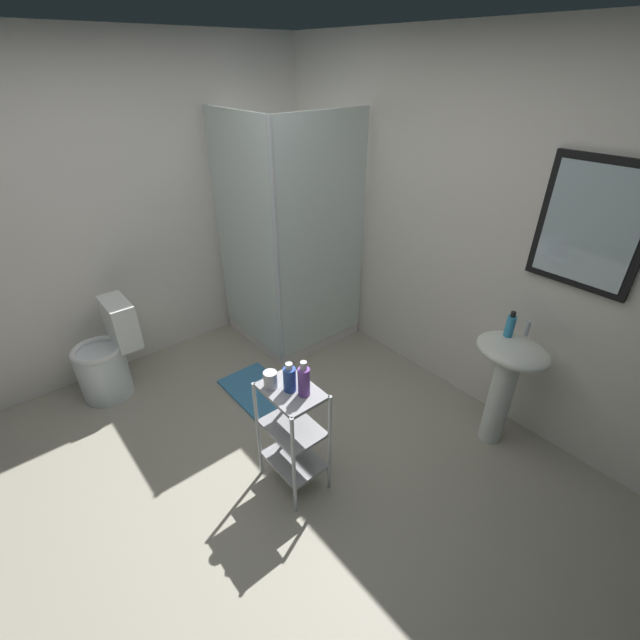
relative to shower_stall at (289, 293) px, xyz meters
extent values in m
cube|color=#A19C8A|center=(1.21, -1.22, -0.47)|extent=(4.20, 4.20, 0.02)
cube|color=silver|center=(1.21, 0.63, 0.79)|extent=(4.20, 0.10, 2.50)
cube|color=black|center=(2.07, 0.56, 1.06)|extent=(0.56, 0.03, 0.72)
cube|color=silver|center=(2.07, 0.54, 1.06)|extent=(0.48, 0.01, 0.64)
cube|color=white|center=(-0.64, -1.22, 0.79)|extent=(0.10, 4.20, 2.50)
cube|color=white|center=(-0.10, 0.10, -0.41)|extent=(0.90, 0.90, 0.10)
cube|color=silver|center=(-0.10, -0.35, 0.59)|extent=(0.90, 0.02, 1.90)
cube|color=silver|center=(0.35, 0.10, 0.59)|extent=(0.02, 0.90, 1.90)
cylinder|color=silver|center=(0.35, -0.35, 0.59)|extent=(0.04, 0.04, 1.90)
cylinder|color=silver|center=(-0.10, 0.10, -0.36)|extent=(0.08, 0.08, 0.00)
cylinder|color=white|center=(1.95, 0.30, -0.12)|extent=(0.15, 0.15, 0.68)
ellipsoid|color=white|center=(1.95, 0.30, 0.28)|extent=(0.46, 0.37, 0.13)
cylinder|color=silver|center=(1.95, 0.42, 0.40)|extent=(0.03, 0.03, 0.10)
cylinder|color=white|center=(-0.27, -1.61, -0.26)|extent=(0.37, 0.37, 0.40)
torus|color=white|center=(-0.27, -1.61, -0.05)|extent=(0.37, 0.37, 0.04)
cube|color=white|center=(-0.27, -1.40, 0.12)|extent=(0.35, 0.17, 0.36)
cylinder|color=silver|center=(1.17, -1.11, -0.09)|extent=(0.02, 0.02, 0.74)
cylinder|color=silver|center=(1.53, -1.11, -0.09)|extent=(0.02, 0.02, 0.74)
cylinder|color=silver|center=(1.17, -0.85, -0.09)|extent=(0.02, 0.02, 0.74)
cylinder|color=silver|center=(1.53, -0.85, -0.09)|extent=(0.02, 0.02, 0.74)
cube|color=#99999E|center=(1.35, -0.98, -0.28)|extent=(0.36, 0.26, 0.02)
cube|color=#99999E|center=(1.35, -0.98, -0.01)|extent=(0.36, 0.26, 0.02)
cube|color=#99999E|center=(1.35, -0.98, 0.27)|extent=(0.36, 0.26, 0.02)
cylinder|color=#389ED1|center=(1.88, 0.33, 0.42)|extent=(0.05, 0.05, 0.14)
cylinder|color=black|center=(1.88, 0.33, 0.50)|extent=(0.03, 0.03, 0.03)
cylinder|color=#2C50AE|center=(1.35, -0.98, 0.35)|extent=(0.07, 0.07, 0.14)
cylinder|color=white|center=(1.35, -0.98, 0.44)|extent=(0.04, 0.04, 0.04)
cylinder|color=purple|center=(1.43, -0.94, 0.36)|extent=(0.07, 0.07, 0.17)
cylinder|color=silver|center=(1.43, -0.94, 0.47)|extent=(0.04, 0.04, 0.05)
cylinder|color=silver|center=(1.26, -1.05, 0.33)|extent=(0.08, 0.08, 0.10)
cube|color=teal|center=(0.47, -0.69, -0.45)|extent=(0.60, 0.40, 0.02)
camera|label=1|loc=(2.86, -2.03, 1.84)|focal=24.30mm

